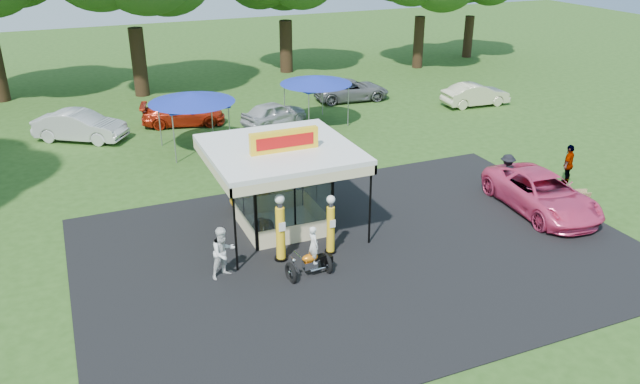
{
  "coord_description": "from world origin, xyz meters",
  "views": [
    {
      "loc": [
        -9.2,
        -15.87,
        11.23
      ],
      "look_at": [
        -0.79,
        4.0,
        1.72
      ],
      "focal_mm": 35.0,
      "sensor_mm": 36.0,
      "label": 1
    }
  ],
  "objects_px": {
    "gas_pump_right": "(331,226)",
    "bg_car_a": "(80,126)",
    "kiosk_car": "(264,195)",
    "tent_east": "(316,80)",
    "bg_car_d": "(351,90)",
    "spectator_west": "(223,253)",
    "spectator_east_b": "(568,164)",
    "tent_west": "(192,98)",
    "motorcycle": "(312,256)",
    "bg_car_c": "(274,113)",
    "gas_station_kiosk": "(281,186)",
    "pink_sedan": "(542,193)",
    "gas_pump_left": "(280,229)",
    "a_frame_sign": "(581,201)",
    "spectator_east_a": "(507,173)",
    "bg_car_e": "(476,95)",
    "bg_car_b": "(183,113)"
  },
  "relations": [
    {
      "from": "pink_sedan",
      "to": "spectator_east_a",
      "type": "height_order",
      "value": "spectator_east_a"
    },
    {
      "from": "gas_pump_right",
      "to": "a_frame_sign",
      "type": "relative_size",
      "value": 2.48
    },
    {
      "from": "spectator_west",
      "to": "spectator_east_a",
      "type": "relative_size",
      "value": 1.04
    },
    {
      "from": "tent_west",
      "to": "tent_east",
      "type": "distance_m",
      "value": 7.75
    },
    {
      "from": "motorcycle",
      "to": "bg_car_a",
      "type": "distance_m",
      "value": 19.13
    },
    {
      "from": "spectator_east_a",
      "to": "bg_car_c",
      "type": "relative_size",
      "value": 0.44
    },
    {
      "from": "motorcycle",
      "to": "bg_car_b",
      "type": "height_order",
      "value": "motorcycle"
    },
    {
      "from": "gas_pump_right",
      "to": "pink_sedan",
      "type": "xyz_separation_m",
      "value": [
        9.52,
        -0.11,
        -0.31
      ]
    },
    {
      "from": "pink_sedan",
      "to": "gas_pump_left",
      "type": "bearing_deg",
      "value": -176.45
    },
    {
      "from": "gas_station_kiosk",
      "to": "pink_sedan",
      "type": "bearing_deg",
      "value": -14.68
    },
    {
      "from": "kiosk_car",
      "to": "tent_east",
      "type": "distance_m",
      "value": 11.87
    },
    {
      "from": "gas_pump_right",
      "to": "bg_car_a",
      "type": "xyz_separation_m",
      "value": [
        -7.51,
        16.88,
        -0.29
      ]
    },
    {
      "from": "motorcycle",
      "to": "bg_car_c",
      "type": "distance_m",
      "value": 17.19
    },
    {
      "from": "gas_pump_right",
      "to": "tent_west",
      "type": "xyz_separation_m",
      "value": [
        -2.07,
        12.92,
        1.7
      ]
    },
    {
      "from": "gas_pump_left",
      "to": "spectator_east_a",
      "type": "height_order",
      "value": "gas_pump_left"
    },
    {
      "from": "kiosk_car",
      "to": "tent_east",
      "type": "height_order",
      "value": "tent_east"
    },
    {
      "from": "kiosk_car",
      "to": "spectator_east_b",
      "type": "bearing_deg",
      "value": -103.04
    },
    {
      "from": "pink_sedan",
      "to": "spectator_east_b",
      "type": "distance_m",
      "value": 3.57
    },
    {
      "from": "gas_pump_right",
      "to": "spectator_west",
      "type": "relative_size",
      "value": 1.24
    },
    {
      "from": "bg_car_d",
      "to": "tent_east",
      "type": "height_order",
      "value": "tent_east"
    },
    {
      "from": "spectator_east_b",
      "to": "tent_west",
      "type": "distance_m",
      "value": 18.55
    },
    {
      "from": "gas_pump_right",
      "to": "tent_east",
      "type": "height_order",
      "value": "tent_east"
    },
    {
      "from": "gas_station_kiosk",
      "to": "bg_car_b",
      "type": "height_order",
      "value": "gas_station_kiosk"
    },
    {
      "from": "gas_pump_left",
      "to": "a_frame_sign",
      "type": "relative_size",
      "value": 2.79
    },
    {
      "from": "pink_sedan",
      "to": "bg_car_d",
      "type": "xyz_separation_m",
      "value": [
        0.21,
        18.67,
        -0.09
      ]
    },
    {
      "from": "pink_sedan",
      "to": "tent_west",
      "type": "bearing_deg",
      "value": 136.76
    },
    {
      "from": "gas_station_kiosk",
      "to": "gas_pump_left",
      "type": "bearing_deg",
      "value": -110.38
    },
    {
      "from": "gas_pump_right",
      "to": "bg_car_a",
      "type": "relative_size",
      "value": 0.46
    },
    {
      "from": "gas_station_kiosk",
      "to": "a_frame_sign",
      "type": "relative_size",
      "value": 5.84
    },
    {
      "from": "gas_station_kiosk",
      "to": "tent_east",
      "type": "relative_size",
      "value": 1.29
    },
    {
      "from": "kiosk_car",
      "to": "bg_car_d",
      "type": "distance_m",
      "value": 17.38
    },
    {
      "from": "a_frame_sign",
      "to": "spectator_west",
      "type": "height_order",
      "value": "spectator_west"
    },
    {
      "from": "kiosk_car",
      "to": "bg_car_d",
      "type": "height_order",
      "value": "bg_car_d"
    },
    {
      "from": "a_frame_sign",
      "to": "tent_east",
      "type": "bearing_deg",
      "value": 130.08
    },
    {
      "from": "gas_pump_right",
      "to": "kiosk_car",
      "type": "height_order",
      "value": "gas_pump_right"
    },
    {
      "from": "bg_car_a",
      "to": "bg_car_e",
      "type": "xyz_separation_m",
      "value": [
        24.07,
        -2.67,
        -0.09
      ]
    },
    {
      "from": "bg_car_c",
      "to": "pink_sedan",
      "type": "bearing_deg",
      "value": -176.29
    },
    {
      "from": "gas_pump_right",
      "to": "spectator_west",
      "type": "distance_m",
      "value": 3.99
    },
    {
      "from": "motorcycle",
      "to": "bg_car_d",
      "type": "xyz_separation_m",
      "value": [
        10.94,
        19.75,
        -0.05
      ]
    },
    {
      "from": "pink_sedan",
      "to": "bg_car_d",
      "type": "bearing_deg",
      "value": 94.47
    },
    {
      "from": "spectator_west",
      "to": "tent_east",
      "type": "relative_size",
      "value": 0.44
    },
    {
      "from": "gas_station_kiosk",
      "to": "spectator_east_b",
      "type": "bearing_deg",
      "value": -3.92
    },
    {
      "from": "bg_car_e",
      "to": "tent_west",
      "type": "bearing_deg",
      "value": 97.67
    },
    {
      "from": "bg_car_d",
      "to": "spectator_east_a",
      "type": "bearing_deg",
      "value": -175.63
    },
    {
      "from": "motorcycle",
      "to": "spectator_east_b",
      "type": "height_order",
      "value": "spectator_east_b"
    },
    {
      "from": "gas_pump_left",
      "to": "tent_west",
      "type": "xyz_separation_m",
      "value": [
        -0.23,
        12.72,
        1.57
      ]
    },
    {
      "from": "gas_pump_left",
      "to": "a_frame_sign",
      "type": "bearing_deg",
      "value": -4.61
    },
    {
      "from": "kiosk_car",
      "to": "spectator_east_b",
      "type": "xyz_separation_m",
      "value": [
        13.52,
        -3.13,
        0.47
      ]
    },
    {
      "from": "gas_pump_right",
      "to": "motorcycle",
      "type": "relative_size",
      "value": 1.19
    },
    {
      "from": "bg_car_a",
      "to": "bg_car_b",
      "type": "relative_size",
      "value": 1.03
    }
  ]
}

